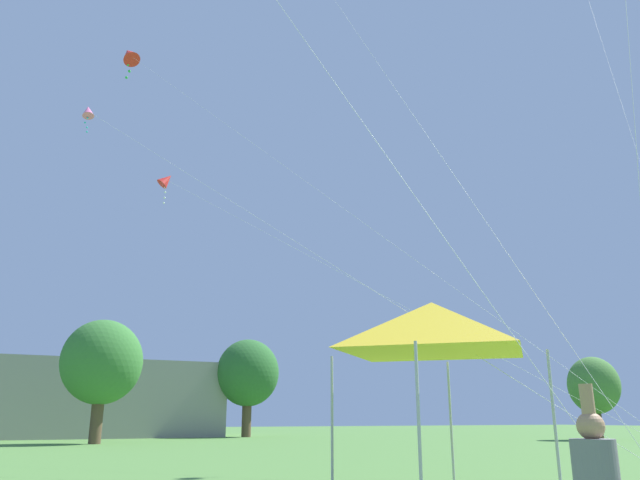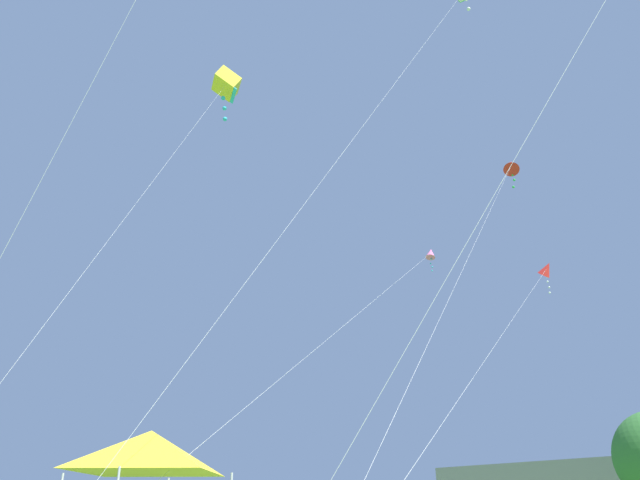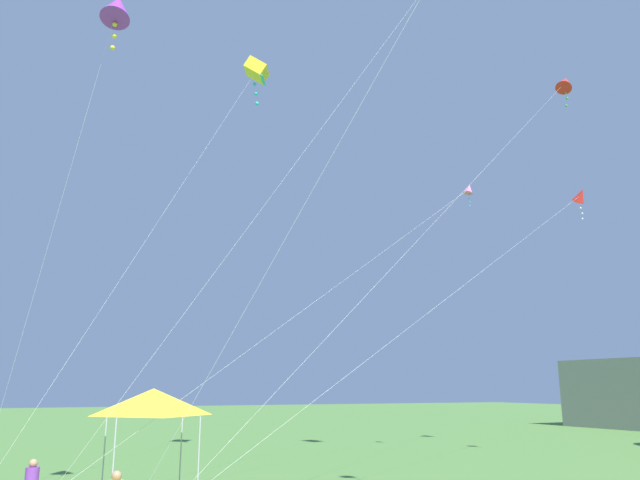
{
  "view_description": "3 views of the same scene",
  "coord_description": "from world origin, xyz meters",
  "px_view_note": "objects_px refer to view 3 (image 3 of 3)",
  "views": [
    {
      "loc": [
        -11.28,
        -2.39,
        1.6
      ],
      "look_at": [
        -3.79,
        12.5,
        6.36
      ],
      "focal_mm": 35.0,
      "sensor_mm": 36.0,
      "label": 1
    },
    {
      "loc": [
        9.16,
        -0.65,
        1.75
      ],
      "look_at": [
        -4.66,
        12.36,
        10.27
      ],
      "focal_mm": 35.0,
      "sensor_mm": 36.0,
      "label": 2
    },
    {
      "loc": [
        18.43,
        2.74,
        3.67
      ],
      "look_at": [
        -2.72,
        12.4,
        9.17
      ],
      "focal_mm": 35.0,
      "sensor_mm": 36.0,
      "label": 3
    }
  ],
  "objects_px": {
    "festival_tent": "(153,402)",
    "kite_purple_diamond_4": "(117,8)",
    "kite_red_diamond_0": "(580,196)",
    "kite_red_diamond_5": "(565,83)",
    "kite_yellow_box_3": "(256,71)",
    "kite_pink_diamond_1": "(468,190)"
  },
  "relations": [
    {
      "from": "kite_purple_diamond_4",
      "to": "kite_yellow_box_3",
      "type": "bearing_deg",
      "value": 142.1
    },
    {
      "from": "kite_red_diamond_0",
      "to": "kite_red_diamond_5",
      "type": "distance_m",
      "value": 8.63
    },
    {
      "from": "kite_red_diamond_0",
      "to": "kite_yellow_box_3",
      "type": "height_order",
      "value": "kite_yellow_box_3"
    },
    {
      "from": "kite_red_diamond_0",
      "to": "kite_yellow_box_3",
      "type": "bearing_deg",
      "value": -112.13
    },
    {
      "from": "festival_tent",
      "to": "kite_purple_diamond_4",
      "type": "bearing_deg",
      "value": -34.22
    },
    {
      "from": "kite_yellow_box_3",
      "to": "kite_purple_diamond_4",
      "type": "bearing_deg",
      "value": -37.9
    },
    {
      "from": "kite_pink_diamond_1",
      "to": "kite_yellow_box_3",
      "type": "bearing_deg",
      "value": -99.61
    },
    {
      "from": "kite_red_diamond_0",
      "to": "kite_red_diamond_5",
      "type": "height_order",
      "value": "kite_red_diamond_5"
    },
    {
      "from": "kite_purple_diamond_4",
      "to": "kite_red_diamond_5",
      "type": "xyz_separation_m",
      "value": [
        -6.28,
        26.47,
        6.02
      ]
    },
    {
      "from": "festival_tent",
      "to": "kite_yellow_box_3",
      "type": "relative_size",
      "value": 0.17
    },
    {
      "from": "kite_yellow_box_3",
      "to": "kite_purple_diamond_4",
      "type": "height_order",
      "value": "kite_yellow_box_3"
    },
    {
      "from": "kite_red_diamond_0",
      "to": "kite_purple_diamond_4",
      "type": "xyz_separation_m",
      "value": [
        4.1,
        -24.34,
        2.05
      ]
    },
    {
      "from": "festival_tent",
      "to": "kite_pink_diamond_1",
      "type": "xyz_separation_m",
      "value": [
        -4.79,
        17.94,
        11.55
      ]
    },
    {
      "from": "kite_red_diamond_0",
      "to": "kite_yellow_box_3",
      "type": "xyz_separation_m",
      "value": [
        -6.53,
        -16.07,
        6.92
      ]
    },
    {
      "from": "kite_red_diamond_0",
      "to": "kite_yellow_box_3",
      "type": "relative_size",
      "value": 1.13
    },
    {
      "from": "festival_tent",
      "to": "kite_red_diamond_5",
      "type": "relative_size",
      "value": 0.14
    },
    {
      "from": "kite_red_diamond_0",
      "to": "kite_pink_diamond_1",
      "type": "bearing_deg",
      "value": -139.31
    },
    {
      "from": "kite_red_diamond_5",
      "to": "kite_pink_diamond_1",
      "type": "bearing_deg",
      "value": -110.87
    },
    {
      "from": "festival_tent",
      "to": "kite_red_diamond_0",
      "type": "height_order",
      "value": "kite_red_diamond_0"
    },
    {
      "from": "festival_tent",
      "to": "kite_purple_diamond_4",
      "type": "relative_size",
      "value": 0.22
    },
    {
      "from": "kite_yellow_box_3",
      "to": "kite_red_diamond_5",
      "type": "xyz_separation_m",
      "value": [
        4.35,
        18.2,
        1.15
      ]
    },
    {
      "from": "kite_pink_diamond_1",
      "to": "kite_red_diamond_5",
      "type": "distance_m",
      "value": 9.43
    }
  ]
}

